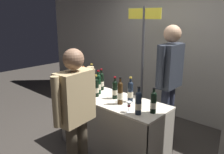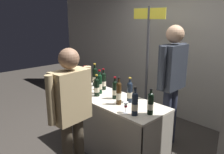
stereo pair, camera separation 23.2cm
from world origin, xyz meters
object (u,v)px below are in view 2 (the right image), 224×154
at_px(featured_wine_bottle, 119,93).
at_px(wine_glass_near_vendor, 86,86).
at_px(flower_vase, 85,81).
at_px(tasting_table, 112,116).
at_px(wine_glass_mid, 126,105).
at_px(vendor_presenter, 172,76).
at_px(display_bottle_0, 97,87).
at_px(booth_signpost, 147,53).
at_px(taster_foreground_right, 71,107).

relative_size(featured_wine_bottle, wine_glass_near_vendor, 2.55).
height_order(featured_wine_bottle, flower_vase, flower_vase).
relative_size(tasting_table, flower_vase, 4.32).
relative_size(featured_wine_bottle, wine_glass_mid, 2.71).
height_order(featured_wine_bottle, vendor_presenter, vendor_presenter).
bearing_deg(display_bottle_0, booth_signpost, 90.28).
xyz_separation_m(display_bottle_0, wine_glass_mid, (0.67, -0.12, -0.04)).
bearing_deg(taster_foreground_right, wine_glass_mid, -34.73).
relative_size(display_bottle_0, wine_glass_near_vendor, 2.21).
bearing_deg(display_bottle_0, tasting_table, 20.29).
bearing_deg(flower_vase, wine_glass_near_vendor, -35.72).
distance_m(display_bottle_0, flower_vase, 0.39).
relative_size(featured_wine_bottle, booth_signpost, 0.17).
height_order(featured_wine_bottle, display_bottle_0, featured_wine_bottle).
height_order(wine_glass_mid, taster_foreground_right, taster_foreground_right).
height_order(featured_wine_bottle, wine_glass_near_vendor, featured_wine_bottle).
bearing_deg(wine_glass_mid, tasting_table, 155.61).
distance_m(wine_glass_near_vendor, wine_glass_mid, 0.88).
distance_m(wine_glass_near_vendor, taster_foreground_right, 0.86).
bearing_deg(featured_wine_bottle, vendor_presenter, 74.34).
distance_m(featured_wine_bottle, booth_signpost, 1.23).
relative_size(vendor_presenter, booth_signpost, 0.87).
xyz_separation_m(display_bottle_0, booth_signpost, (-0.01, 1.10, 0.36)).
bearing_deg(featured_wine_bottle, booth_signpost, 111.55).
bearing_deg(taster_foreground_right, wine_glass_near_vendor, 36.99).
bearing_deg(vendor_presenter, tasting_table, -31.47).
relative_size(tasting_table, vendor_presenter, 0.89).
bearing_deg(wine_glass_near_vendor, tasting_table, 14.85).
relative_size(wine_glass_near_vendor, taster_foreground_right, 0.09).
xyz_separation_m(wine_glass_mid, vendor_presenter, (-0.01, 0.95, 0.18)).
xyz_separation_m(tasting_table, vendor_presenter, (0.44, 0.74, 0.53)).
distance_m(display_bottle_0, vendor_presenter, 1.06).
bearing_deg(featured_wine_bottle, display_bottle_0, -179.49).
relative_size(display_bottle_0, vendor_presenter, 0.17).
relative_size(featured_wine_bottle, display_bottle_0, 1.15).
xyz_separation_m(flower_vase, booth_signpost, (0.38, 1.01, 0.37)).
bearing_deg(flower_vase, featured_wine_bottle, -6.12).
xyz_separation_m(featured_wine_bottle, taster_foreground_right, (-0.06, -0.66, -0.02)).
distance_m(tasting_table, wine_glass_mid, 0.60).
bearing_deg(wine_glass_near_vendor, taster_foreground_right, -46.93).
bearing_deg(wine_glass_mid, wine_glass_near_vendor, 174.29).
height_order(tasting_table, featured_wine_bottle, featured_wine_bottle).
bearing_deg(wine_glass_near_vendor, flower_vase, 144.28).
relative_size(wine_glass_mid, flower_vase, 0.36).
xyz_separation_m(tasting_table, wine_glass_mid, (0.45, -0.20, 0.35)).
bearing_deg(featured_wine_bottle, taster_foreground_right, -94.78).
xyz_separation_m(wine_glass_mid, flower_vase, (-1.05, 0.21, 0.03)).
distance_m(flower_vase, taster_foreground_right, 1.06).
height_order(flower_vase, taster_foreground_right, taster_foreground_right).
height_order(featured_wine_bottle, taster_foreground_right, taster_foreground_right).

